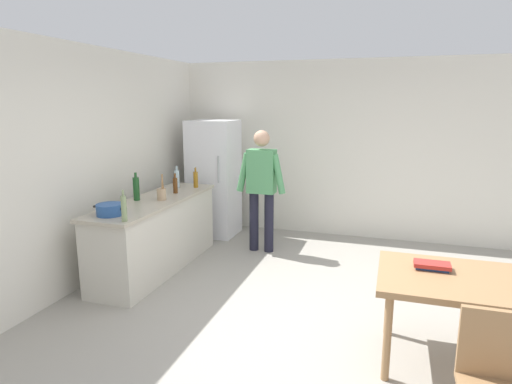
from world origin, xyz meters
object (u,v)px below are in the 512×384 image
object	(u,v)px
dining_table	(473,288)
utensil_jar	(162,194)
chair	(499,381)
bottle_vinegar_tall	(124,208)
cooking_pot	(110,210)
bottle_water_clear	(177,178)
bottle_beer_brown	(175,185)
refrigerator	(214,178)
bottle_wine_green	(136,188)
person	(261,183)
bottle_oil_amber	(196,179)
book_stack	(432,266)

from	to	relation	value
dining_table	utensil_jar	bearing A→B (deg)	161.67
chair	bottle_vinegar_tall	xyz separation A→B (m)	(-3.16, 1.09, 0.50)
cooking_pot	bottle_water_clear	xyz separation A→B (m)	(-0.05, 1.58, 0.07)
utensil_jar	bottle_beer_brown	xyz separation A→B (m)	(-0.04, 0.41, 0.03)
refrigerator	utensil_jar	world-z (taller)	refrigerator
bottle_wine_green	bottle_beer_brown	world-z (taller)	bottle_wine_green
chair	person	bearing A→B (deg)	137.76
bottle_water_clear	refrigerator	bearing A→B (deg)	76.36
person	bottle_vinegar_tall	world-z (taller)	person
utensil_jar	bottle_water_clear	distance (m)	0.81
dining_table	utensil_jar	distance (m)	3.49
utensil_jar	cooking_pot	bearing A→B (deg)	-100.62
bottle_oil_amber	utensil_jar	bearing A→B (deg)	-93.33
bottle_vinegar_tall	bottle_water_clear	xyz separation A→B (m)	(-0.34, 1.75, -0.01)
dining_table	bottle_oil_amber	bearing A→B (deg)	149.15
dining_table	bottle_wine_green	world-z (taller)	bottle_wine_green
chair	book_stack	size ratio (longest dim) A/B	3.27
chair	bottle_wine_green	world-z (taller)	bottle_wine_green
refrigerator	dining_table	bearing A→B (deg)	-39.29
bottle_wine_green	book_stack	xyz separation A→B (m)	(3.29, -0.87, -0.27)
refrigerator	bottle_beer_brown	distance (m)	1.20
chair	utensil_jar	size ratio (longest dim) A/B	2.84
bottle_vinegar_tall	bottle_water_clear	size ratio (longest dim) A/B	1.07
utensil_jar	bottle_vinegar_tall	size ratio (longest dim) A/B	1.00
dining_table	cooking_pot	size ratio (longest dim) A/B	3.50
person	chair	size ratio (longest dim) A/B	1.87
cooking_pot	bottle_oil_amber	world-z (taller)	bottle_oil_amber
person	refrigerator	bearing A→B (deg)	149.77
person	utensil_jar	xyz separation A→B (m)	(-0.95, -1.05, 0.00)
refrigerator	bottle_wine_green	bearing A→B (deg)	-99.25
chair	bottle_water_clear	size ratio (longest dim) A/B	3.03
bottle_beer_brown	bottle_vinegar_tall	bearing A→B (deg)	-82.87
person	dining_table	bearing A→B (deg)	-42.41
person	bottle_vinegar_tall	xyz separation A→B (m)	(-0.81, -2.02, 0.06)
person	bottle_beer_brown	size ratio (longest dim) A/B	6.54
chair	utensil_jar	bearing A→B (deg)	158.73
bottle_beer_brown	refrigerator	bearing A→B (deg)	88.45
utensil_jar	bottle_oil_amber	distance (m)	0.85
person	book_stack	size ratio (longest dim) A/B	6.10
bottle_wine_green	bottle_vinegar_tall	world-z (taller)	bottle_wine_green
cooking_pot	book_stack	xyz separation A→B (m)	(3.16, -0.17, -0.18)
refrigerator	cooking_pot	distance (m)	2.42
bottle_wine_green	book_stack	size ratio (longest dim) A/B	1.22
person	bottle_water_clear	xyz separation A→B (m)	(-1.15, -0.28, 0.05)
dining_table	bottle_oil_amber	size ratio (longest dim) A/B	5.00
dining_table	chair	world-z (taller)	chair
dining_table	utensil_jar	xyz separation A→B (m)	(-3.30, 1.09, 0.31)
person	book_stack	world-z (taller)	person
utensil_jar	bottle_beer_brown	size ratio (longest dim) A/B	1.23
cooking_pot	bottle_beer_brown	size ratio (longest dim) A/B	1.54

